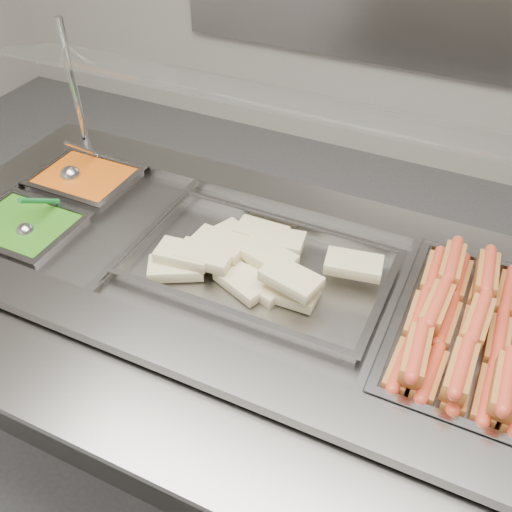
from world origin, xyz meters
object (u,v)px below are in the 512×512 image
at_px(pan_wraps, 259,270).
at_px(sneeze_guard, 274,102).
at_px(pan_hotdogs, 468,341).
at_px(steam_counter, 242,361).
at_px(serving_spoon, 28,226).
at_px(ladle, 72,174).

bearing_deg(pan_wraps, sneeze_guard, 105.82).
bearing_deg(sneeze_guard, pan_hotdogs, -18.80).
height_order(steam_counter, serving_spoon, serving_spoon).
bearing_deg(ladle, sneeze_guard, 7.80).
bearing_deg(serving_spoon, pan_wraps, 12.99).
relative_size(steam_counter, serving_spoon, 10.52).
height_order(sneeze_guard, serving_spoon, sneeze_guard).
relative_size(pan_hotdogs, pan_wraps, 0.81).
distance_m(steam_counter, ladle, 0.81).
relative_size(steam_counter, pan_wraps, 2.76).
bearing_deg(serving_spoon, sneeze_guard, 31.40).
xyz_separation_m(pan_hotdogs, serving_spoon, (-1.20, -0.16, 0.05)).
bearing_deg(steam_counter, sneeze_guard, 90.48).
distance_m(sneeze_guard, serving_spoon, 0.77).
xyz_separation_m(pan_wraps, serving_spoon, (-0.65, -0.15, 0.04)).
xyz_separation_m(steam_counter, sneeze_guard, (-0.00, 0.21, 0.79)).
height_order(sneeze_guard, ladle, sneeze_guard).
relative_size(pan_hotdogs, serving_spoon, 3.08).
bearing_deg(pan_wraps, serving_spoon, -167.01).
relative_size(steam_counter, sneeze_guard, 1.14).
distance_m(sneeze_guard, pan_wraps, 0.44).
xyz_separation_m(steam_counter, serving_spoon, (-0.59, -0.15, 0.45)).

